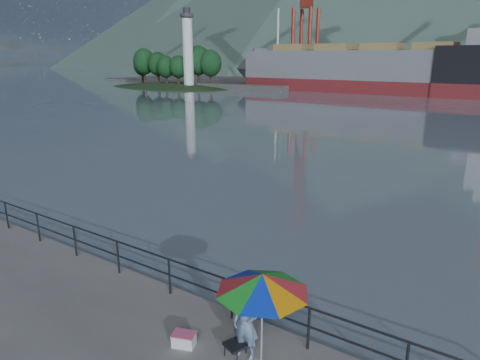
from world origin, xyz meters
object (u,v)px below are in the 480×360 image
object	(u,v)px
cooler_bag	(184,340)
bulk_carrier	(408,68)
fisherman	(246,323)
beach_umbrella	(262,283)

from	to	relation	value
cooler_bag	bulk_carrier	xyz separation A→B (m)	(-12.78, 72.24, 3.93)
fisherman	beach_umbrella	world-z (taller)	beach_umbrella
beach_umbrella	bulk_carrier	xyz separation A→B (m)	(-14.62, 72.03, 2.05)
fisherman	cooler_bag	xyz separation A→B (m)	(-1.30, -0.48, -0.66)
fisherman	bulk_carrier	size ratio (longest dim) A/B	0.03
cooler_bag	bulk_carrier	size ratio (longest dim) A/B	0.01
beach_umbrella	cooler_bag	world-z (taller)	beach_umbrella
beach_umbrella	cooler_bag	bearing A→B (deg)	-173.46
bulk_carrier	cooler_bag	bearing A→B (deg)	-79.97
beach_umbrella	fisherman	bearing A→B (deg)	153.10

